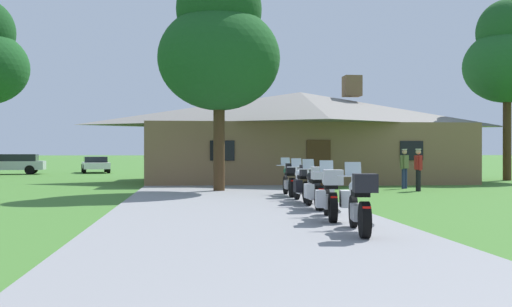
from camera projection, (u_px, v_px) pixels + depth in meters
ground_plane at (222, 193)px, 21.96m from camera, size 500.00×500.00×0.00m
asphalt_driveway at (225, 197)px, 19.97m from camera, size 6.40×80.00×0.06m
motorcycle_silver_nearest_to_camera at (360, 203)px, 10.73m from camera, size 0.76×2.08×1.30m
motorcycle_white_second_in_row at (331, 195)px, 12.91m from camera, size 0.90×2.08×1.30m
motorcycle_black_third_in_row at (316, 188)px, 15.42m from camera, size 0.72×2.08×1.30m
motorcycle_white_fourth_in_row at (304, 184)px, 17.54m from camera, size 0.73×2.08×1.30m
motorcycle_green_farthest_in_row at (289, 179)px, 19.96m from camera, size 0.66×2.08×1.30m
stone_lodge at (300, 135)px, 31.13m from camera, size 16.62×9.47×5.63m
bystander_olive_shirt_near_lodge at (404, 166)px, 24.85m from camera, size 0.44×0.40×1.69m
bystander_red_shirt_beside_signpost at (418, 167)px, 23.19m from camera, size 0.24×0.55×1.69m
tree_by_lodge_front at (219, 44)px, 22.65m from camera, size 4.73×4.73×8.84m
tree_right_of_lodge at (507, 56)px, 32.02m from camera, size 4.70×4.70×9.89m
parked_silver_suv_far_left at (11, 163)px, 40.77m from camera, size 4.78×2.36×1.40m
parked_white_sedan_far_left at (95, 164)px, 43.67m from camera, size 2.69×4.50×1.20m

